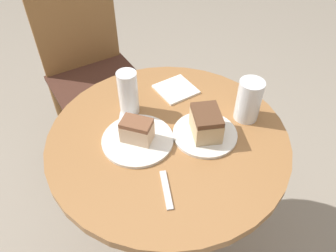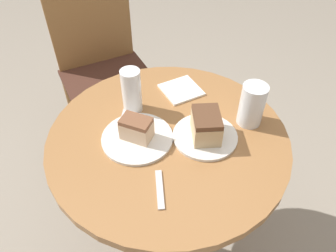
% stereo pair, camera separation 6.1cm
% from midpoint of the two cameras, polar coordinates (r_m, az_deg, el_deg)
% --- Properties ---
extents(ground_plane, '(8.00, 8.00, 0.00)m').
position_cam_midpoint_polar(ground_plane, '(1.64, -1.13, -19.59)').
color(ground_plane, gray).
extents(table, '(0.77, 0.77, 0.73)m').
position_cam_midpoint_polar(table, '(1.17, -1.51, -7.55)').
color(table, '#9E6B3D').
rests_on(table, ground_plane).
extents(chair, '(0.46, 0.46, 0.90)m').
position_cam_midpoint_polar(chair, '(1.74, -13.77, 8.39)').
color(chair, olive).
rests_on(chair, ground_plane).
extents(plate_near, '(0.22, 0.22, 0.01)m').
position_cam_midpoint_polar(plate_near, '(1.03, -7.00, -2.45)').
color(plate_near, silver).
rests_on(plate_near, table).
extents(plate_far, '(0.20, 0.20, 0.01)m').
position_cam_midpoint_polar(plate_far, '(1.04, 4.77, -1.44)').
color(plate_far, silver).
rests_on(plate_far, table).
extents(cake_slice_near, '(0.10, 0.11, 0.07)m').
position_cam_midpoint_polar(cake_slice_near, '(1.00, -7.20, -0.80)').
color(cake_slice_near, beige).
rests_on(cake_slice_near, plate_near).
extents(cake_slice_far, '(0.12, 0.13, 0.09)m').
position_cam_midpoint_polar(cake_slice_far, '(1.01, 4.93, 0.45)').
color(cake_slice_far, tan).
rests_on(cake_slice_far, plate_far).
extents(glass_lemonade, '(0.07, 0.07, 0.16)m').
position_cam_midpoint_polar(glass_lemonade, '(1.09, -8.51, 5.25)').
color(glass_lemonade, beige).
rests_on(glass_lemonade, table).
extents(glass_water, '(0.08, 0.08, 0.14)m').
position_cam_midpoint_polar(glass_water, '(1.08, 12.24, 4.01)').
color(glass_water, silver).
rests_on(glass_water, table).
extents(napkin_stack, '(0.13, 0.13, 0.01)m').
position_cam_midpoint_polar(napkin_stack, '(1.21, -0.08, 6.38)').
color(napkin_stack, white).
rests_on(napkin_stack, table).
extents(fork, '(0.11, 0.15, 0.00)m').
position_cam_midpoint_polar(fork, '(1.12, -9.47, 2.05)').
color(fork, silver).
rests_on(fork, table).
extents(spoon, '(0.07, 0.12, 0.00)m').
position_cam_midpoint_polar(spoon, '(0.90, -2.28, -11.06)').
color(spoon, silver).
rests_on(spoon, table).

